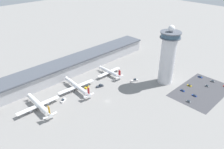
{
  "coord_description": "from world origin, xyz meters",
  "views": [
    {
      "loc": [
        -110.78,
        -120.87,
        118.62
      ],
      "look_at": [
        21.83,
        16.66,
        13.21
      ],
      "focal_mm": 35.0,
      "sensor_mm": 36.0,
      "label": 1
    }
  ],
  "objects_px": {
    "car_maroon_suv": "(213,81)",
    "car_navy_sedan": "(183,90)",
    "service_truck_fuel": "(134,81)",
    "car_yellow_taxi": "(189,85)",
    "car_red_hatchback": "(194,95)",
    "airplane_gate_alpha": "(39,105)",
    "service_truck_catering": "(100,86)",
    "control_tower": "(168,56)",
    "airplane_gate_charlie": "(110,72)",
    "car_green_van": "(189,101)",
    "car_black_suv": "(200,77)",
    "car_blue_compact": "(207,86)",
    "airplane_gate_bravo": "(77,86)",
    "service_truck_water": "(87,87)",
    "service_truck_baggage": "(63,100)"
  },
  "relations": [
    {
      "from": "car_yellow_taxi",
      "to": "control_tower",
      "type": "bearing_deg",
      "value": 115.69
    },
    {
      "from": "car_yellow_taxi",
      "to": "car_red_hatchback",
      "type": "bearing_deg",
      "value": -136.63
    },
    {
      "from": "service_truck_catering",
      "to": "service_truck_water",
      "type": "bearing_deg",
      "value": 142.13
    },
    {
      "from": "airplane_gate_bravo",
      "to": "car_maroon_suv",
      "type": "xyz_separation_m",
      "value": [
        113.39,
        -86.33,
        -3.76
      ]
    },
    {
      "from": "service_truck_baggage",
      "to": "car_yellow_taxi",
      "type": "bearing_deg",
      "value": -31.99
    },
    {
      "from": "control_tower",
      "to": "service_truck_water",
      "type": "height_order",
      "value": "control_tower"
    },
    {
      "from": "car_yellow_taxi",
      "to": "car_green_van",
      "type": "distance_m",
      "value": 29.32
    },
    {
      "from": "control_tower",
      "to": "service_truck_fuel",
      "type": "distance_m",
      "value": 42.81
    },
    {
      "from": "service_truck_fuel",
      "to": "car_navy_sedan",
      "type": "distance_m",
      "value": 49.75
    },
    {
      "from": "airplane_gate_alpha",
      "to": "car_yellow_taxi",
      "type": "relative_size",
      "value": 8.87
    },
    {
      "from": "airplane_gate_charlie",
      "to": "airplane_gate_bravo",
      "type": "bearing_deg",
      "value": -179.53
    },
    {
      "from": "airplane_gate_alpha",
      "to": "car_black_suv",
      "type": "height_order",
      "value": "airplane_gate_alpha"
    },
    {
      "from": "airplane_gate_bravo",
      "to": "car_red_hatchback",
      "type": "distance_m",
      "value": 113.86
    },
    {
      "from": "service_truck_water",
      "to": "service_truck_catering",
      "type": "bearing_deg",
      "value": -37.87
    },
    {
      "from": "car_yellow_taxi",
      "to": "car_maroon_suv",
      "type": "relative_size",
      "value": 1.0
    },
    {
      "from": "car_maroon_suv",
      "to": "airplane_gate_charlie",
      "type": "bearing_deg",
      "value": 128.36
    },
    {
      "from": "car_blue_compact",
      "to": "car_green_van",
      "type": "relative_size",
      "value": 0.98
    },
    {
      "from": "airplane_gate_alpha",
      "to": "car_red_hatchback",
      "type": "relative_size",
      "value": 8.59
    },
    {
      "from": "car_black_suv",
      "to": "service_truck_water",
      "type": "bearing_deg",
      "value": 145.8
    },
    {
      "from": "car_yellow_taxi",
      "to": "car_maroon_suv",
      "type": "distance_m",
      "value": 28.67
    },
    {
      "from": "service_truck_water",
      "to": "car_red_hatchback",
      "type": "xyz_separation_m",
      "value": [
        64.71,
        -83.07,
        -0.3
      ]
    },
    {
      "from": "service_truck_catering",
      "to": "car_yellow_taxi",
      "type": "bearing_deg",
      "value": -42.83
    },
    {
      "from": "airplane_gate_charlie",
      "to": "car_green_van",
      "type": "relative_size",
      "value": 7.48
    },
    {
      "from": "control_tower",
      "to": "car_maroon_suv",
      "type": "height_order",
      "value": "control_tower"
    },
    {
      "from": "airplane_gate_charlie",
      "to": "service_truck_catering",
      "type": "bearing_deg",
      "value": -155.13
    },
    {
      "from": "airplane_gate_alpha",
      "to": "airplane_gate_charlie",
      "type": "bearing_deg",
      "value": 1.81
    },
    {
      "from": "car_blue_compact",
      "to": "service_truck_catering",
      "type": "bearing_deg",
      "value": 136.53
    },
    {
      "from": "service_truck_baggage",
      "to": "service_truck_fuel",
      "type": "bearing_deg",
      "value": -16.64
    },
    {
      "from": "car_black_suv",
      "to": "car_green_van",
      "type": "height_order",
      "value": "car_green_van"
    },
    {
      "from": "car_yellow_taxi",
      "to": "car_green_van",
      "type": "bearing_deg",
      "value": -152.6
    },
    {
      "from": "car_blue_compact",
      "to": "car_navy_sedan",
      "type": "distance_m",
      "value": 28.57
    },
    {
      "from": "car_black_suv",
      "to": "car_maroon_suv",
      "type": "relative_size",
      "value": 1.05
    },
    {
      "from": "airplane_gate_charlie",
      "to": "car_navy_sedan",
      "type": "xyz_separation_m",
      "value": [
        29.57,
        -73.95,
        -3.33
      ]
    },
    {
      "from": "control_tower",
      "to": "car_yellow_taxi",
      "type": "relative_size",
      "value": 13.39
    },
    {
      "from": "car_yellow_taxi",
      "to": "car_red_hatchback",
      "type": "height_order",
      "value": "car_yellow_taxi"
    },
    {
      "from": "car_maroon_suv",
      "to": "car_red_hatchback",
      "type": "xyz_separation_m",
      "value": [
        -38.81,
        0.38,
        -0.04
      ]
    },
    {
      "from": "airplane_gate_charlie",
      "to": "car_maroon_suv",
      "type": "height_order",
      "value": "airplane_gate_charlie"
    },
    {
      "from": "service_truck_fuel",
      "to": "car_navy_sedan",
      "type": "xyz_separation_m",
      "value": [
        20.44,
        -45.36,
        -0.51
      ]
    },
    {
      "from": "car_black_suv",
      "to": "car_navy_sedan",
      "type": "distance_m",
      "value": 38.3
    },
    {
      "from": "car_blue_compact",
      "to": "car_red_hatchback",
      "type": "distance_m",
      "value": 25.29
    },
    {
      "from": "airplane_gate_bravo",
      "to": "car_red_hatchback",
      "type": "relative_size",
      "value": 9.18
    },
    {
      "from": "service_truck_catering",
      "to": "car_maroon_suv",
      "type": "relative_size",
      "value": 1.7
    },
    {
      "from": "service_truck_baggage",
      "to": "car_green_van",
      "type": "xyz_separation_m",
      "value": [
        81.93,
        -80.94,
        -0.24
      ]
    },
    {
      "from": "airplane_gate_bravo",
      "to": "car_maroon_suv",
      "type": "distance_m",
      "value": 142.56
    },
    {
      "from": "car_maroon_suv",
      "to": "car_navy_sedan",
      "type": "height_order",
      "value": "car_maroon_suv"
    },
    {
      "from": "car_black_suv",
      "to": "car_red_hatchback",
      "type": "bearing_deg",
      "value": -160.82
    },
    {
      "from": "control_tower",
      "to": "car_red_hatchback",
      "type": "xyz_separation_m",
      "value": [
        -2.17,
        -35.3,
        -28.94
      ]
    },
    {
      "from": "airplane_gate_alpha",
      "to": "service_truck_catering",
      "type": "height_order",
      "value": "airplane_gate_alpha"
    },
    {
      "from": "car_yellow_taxi",
      "to": "car_red_hatchback",
      "type": "xyz_separation_m",
      "value": [
        -13.17,
        -12.44,
        -0.05
      ]
    },
    {
      "from": "airplane_gate_charlie",
      "to": "service_truck_water",
      "type": "relative_size",
      "value": 5.47
    }
  ]
}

